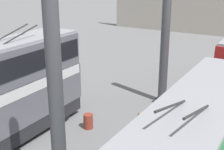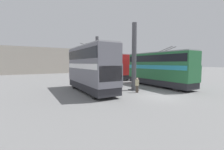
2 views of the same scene
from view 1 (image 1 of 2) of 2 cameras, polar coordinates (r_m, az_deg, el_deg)
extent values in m
cylinder|color=#4C4C51|center=(11.71, -10.21, -4.54)|extent=(0.57, 0.57, 8.17)
cylinder|color=#4C4C51|center=(20.76, 9.63, 5.68)|extent=(0.57, 0.57, 8.17)
cube|color=#333338|center=(22.00, 9.07, -4.64)|extent=(1.03, 1.03, 0.08)
cube|color=#286B3D|center=(10.19, 14.91, -9.70)|extent=(10.64, 2.42, 1.66)
cube|color=black|center=(10.15, 14.95, -9.29)|extent=(10.31, 2.51, 0.91)
cube|color=#9E9EA3|center=(9.81, 15.35, -5.04)|extent=(10.53, 2.25, 0.14)
cylinder|color=#282828|center=(8.39, 15.33, -6.47)|extent=(2.35, 0.07, 0.65)
cylinder|color=#282828|center=(8.57, 10.82, -5.57)|extent=(2.35, 0.07, 0.65)
cylinder|color=black|center=(19.80, 18.57, -6.54)|extent=(1.09, 0.30, 1.09)
cylinder|color=black|center=(18.96, -8.92, -6.87)|extent=(1.10, 0.30, 1.10)
cylinder|color=black|center=(20.26, -13.56, -5.46)|extent=(1.10, 0.30, 1.10)
cube|color=#28282D|center=(17.51, -18.53, -9.38)|extent=(9.56, 2.45, 0.80)
cube|color=slate|center=(16.88, -19.04, -4.89)|extent=(9.75, 2.50, 2.19)
cube|color=white|center=(16.59, -19.34, -2.28)|extent=(9.46, 2.54, 0.55)
cube|color=slate|center=(16.22, -19.79, 1.71)|extent=(9.66, 2.42, 1.87)
cube|color=black|center=(16.20, -19.82, 2.03)|extent=(9.36, 2.51, 1.03)
cylinder|color=#282828|center=(16.43, -16.27, 7.18)|extent=(2.35, 0.07, 0.65)
cylinder|color=#282828|center=(16.94, -17.92, 7.35)|extent=(2.35, 0.07, 0.65)
cube|color=#384251|center=(16.72, 5.07, -10.92)|extent=(0.36, 0.34, 0.82)
cube|color=beige|center=(16.36, 5.15, -8.58)|extent=(0.48, 0.45, 0.71)
sphere|color=#A37A5B|center=(16.15, 5.19, -7.09)|extent=(0.23, 0.23, 0.23)
cylinder|color=#933828|center=(18.08, -4.36, -8.43)|extent=(0.55, 0.55, 0.86)
cylinder|color=#933828|center=(18.08, -4.36, -8.43)|extent=(0.57, 0.57, 0.04)
camera|label=2|loc=(20.38, -74.45, -10.60)|focal=24.00mm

